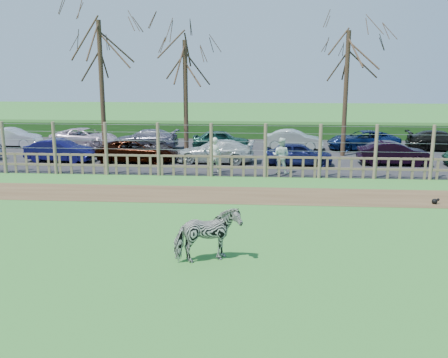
# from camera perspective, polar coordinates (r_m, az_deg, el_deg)

# --- Properties ---
(ground) EXTENTS (120.00, 120.00, 0.00)m
(ground) POSITION_cam_1_polar(r_m,az_deg,el_deg) (15.77, -4.33, -5.81)
(ground) COLOR #509E45
(ground) RESTS_ON ground
(dirt_strip) EXTENTS (34.00, 2.80, 0.01)m
(dirt_strip) POSITION_cam_1_polar(r_m,az_deg,el_deg) (20.05, -2.43, -1.78)
(dirt_strip) COLOR brown
(dirt_strip) RESTS_ON ground
(asphalt) EXTENTS (44.00, 13.00, 0.04)m
(asphalt) POSITION_cam_1_polar(r_m,az_deg,el_deg) (29.80, -0.20, 2.99)
(asphalt) COLOR #232326
(asphalt) RESTS_ON ground
(hedge) EXTENTS (46.00, 2.00, 1.10)m
(hedge) POSITION_cam_1_polar(r_m,az_deg,el_deg) (36.64, 0.66, 5.61)
(hedge) COLOR #1E4716
(hedge) RESTS_ON ground
(fence) EXTENTS (30.16, 0.16, 2.50)m
(fence) POSITION_cam_1_polar(r_m,az_deg,el_deg) (23.29, -1.45, 2.25)
(fence) COLOR brown
(fence) RESTS_ON ground
(tree_left) EXTENTS (4.80, 4.80, 7.88)m
(tree_left) POSITION_cam_1_polar(r_m,az_deg,el_deg) (28.69, -13.97, 13.48)
(tree_left) COLOR #3D2B1E
(tree_left) RESTS_ON ground
(tree_mid) EXTENTS (4.80, 4.80, 6.83)m
(tree_mid) POSITION_cam_1_polar(r_m,az_deg,el_deg) (28.62, -4.45, 12.31)
(tree_mid) COLOR #3D2B1E
(tree_mid) RESTS_ON ground
(tree_right) EXTENTS (4.80, 4.80, 7.35)m
(tree_right) POSITION_cam_1_polar(r_m,az_deg,el_deg) (29.18, 13.90, 12.73)
(tree_right) COLOR #3D2B1E
(tree_right) RESTS_ON ground
(zebra) EXTENTS (1.88, 1.39, 1.44)m
(zebra) POSITION_cam_1_polar(r_m,az_deg,el_deg) (13.02, -1.91, -6.44)
(zebra) COLOR gray
(zebra) RESTS_ON ground
(visitor_a) EXTENTS (0.64, 0.43, 1.72)m
(visitor_a) POSITION_cam_1_polar(r_m,az_deg,el_deg) (23.87, -1.08, 2.75)
(visitor_a) COLOR beige
(visitor_a) RESTS_ON asphalt
(visitor_b) EXTENTS (1.01, 0.90, 1.72)m
(visitor_b) POSITION_cam_1_polar(r_m,az_deg,el_deg) (23.86, 6.53, 2.66)
(visitor_b) COLOR silver
(visitor_b) RESTS_ON asphalt
(crow) EXTENTS (0.28, 0.21, 0.23)m
(crow) POSITION_cam_1_polar(r_m,az_deg,el_deg) (20.20, 22.97, -2.36)
(crow) COLOR black
(crow) RESTS_ON ground
(car_1) EXTENTS (3.75, 1.63, 1.20)m
(car_1) POSITION_cam_1_polar(r_m,az_deg,el_deg) (28.28, -18.26, 3.11)
(car_1) COLOR #0F0E46
(car_1) RESTS_ON asphalt
(car_2) EXTENTS (4.34, 2.04, 1.20)m
(car_2) POSITION_cam_1_polar(r_m,az_deg,el_deg) (27.24, -9.82, 3.22)
(car_2) COLOR black
(car_2) RESTS_ON asphalt
(car_3) EXTENTS (4.20, 1.85, 1.20)m
(car_3) POSITION_cam_1_polar(r_m,az_deg,el_deg) (26.59, -1.01, 3.18)
(car_3) COLOR #B9C1BD
(car_3) RESTS_ON asphalt
(car_4) EXTENTS (3.55, 1.48, 1.20)m
(car_4) POSITION_cam_1_polar(r_m,az_deg,el_deg) (26.12, 8.48, 2.88)
(car_4) COLOR #151A48
(car_4) RESTS_ON asphalt
(car_5) EXTENTS (3.65, 1.29, 1.20)m
(car_5) POSITION_cam_1_polar(r_m,az_deg,el_deg) (27.42, 18.85, 2.79)
(car_5) COLOR black
(car_5) RESTS_ON asphalt
(car_7) EXTENTS (3.66, 1.32, 1.20)m
(car_7) POSITION_cam_1_polar(r_m,az_deg,el_deg) (34.72, -23.03, 4.38)
(car_7) COLOR silver
(car_7) RESTS_ON asphalt
(car_8) EXTENTS (4.52, 2.47, 1.20)m
(car_8) POSITION_cam_1_polar(r_m,az_deg,el_deg) (33.20, -15.59, 4.59)
(car_8) COLOR #C3AFC2
(car_8) RESTS_ON asphalt
(car_9) EXTENTS (4.17, 1.77, 1.20)m
(car_9) POSITION_cam_1_polar(r_m,az_deg,el_deg) (31.71, -8.99, 4.54)
(car_9) COLOR slate
(car_9) RESTS_ON asphalt
(car_10) EXTENTS (3.52, 1.42, 1.20)m
(car_10) POSITION_cam_1_polar(r_m,az_deg,el_deg) (30.97, -0.32, 4.51)
(car_10) COLOR #184336
(car_10) RESTS_ON asphalt
(car_11) EXTENTS (3.76, 1.66, 1.20)m
(car_11) POSITION_cam_1_polar(r_m,az_deg,el_deg) (31.30, 7.96, 4.47)
(car_11) COLOR #B5C2B6
(car_11) RESTS_ON asphalt
(car_12) EXTENTS (4.38, 2.13, 1.20)m
(car_12) POSITION_cam_1_polar(r_m,az_deg,el_deg) (31.87, 15.60, 4.28)
(car_12) COLOR #0A1945
(car_12) RESTS_ON asphalt
(car_13) EXTENTS (4.30, 2.13, 1.20)m
(car_13) POSITION_cam_1_polar(r_m,az_deg,el_deg) (33.30, 23.58, 4.03)
(car_13) COLOR black
(car_13) RESTS_ON asphalt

